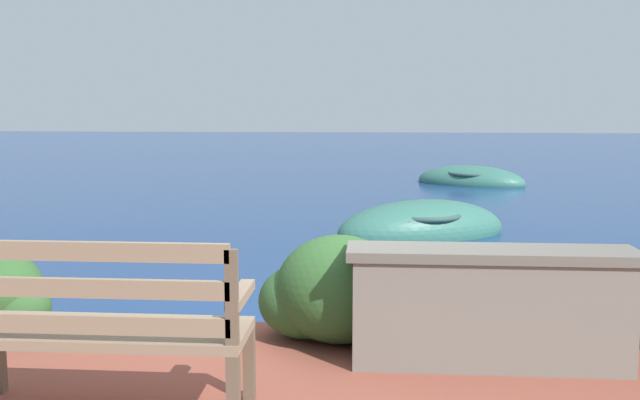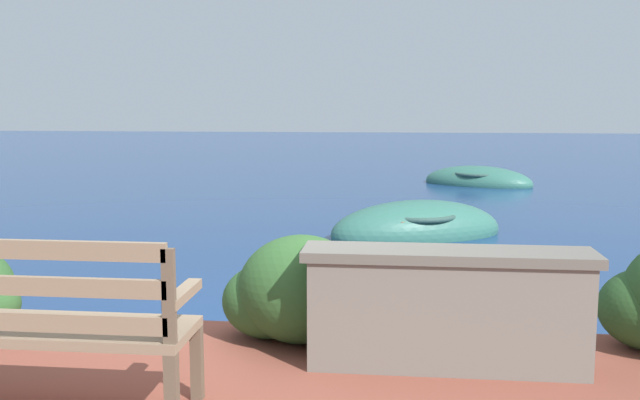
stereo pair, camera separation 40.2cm
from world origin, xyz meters
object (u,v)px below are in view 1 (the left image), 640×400
rowboat_nearest (422,230)px  mooring_buoy (326,263)px  rowboat_mid (470,181)px  park_bench (101,324)px

rowboat_nearest → mooring_buoy: 2.45m
mooring_buoy → rowboat_nearest: bearing=61.9°
rowboat_mid → mooring_buoy: bearing=98.0°
park_bench → rowboat_nearest: (1.98, 6.29, -0.63)m
rowboat_mid → mooring_buoy: size_ratio=4.64×
park_bench → mooring_buoy: (0.83, 4.13, -0.61)m
rowboat_mid → park_bench: bearing=99.8°
rowboat_mid → mooring_buoy: rowboat_mid is taller
park_bench → rowboat_mid: (3.47, 12.69, -0.64)m
park_bench → rowboat_nearest: 6.63m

